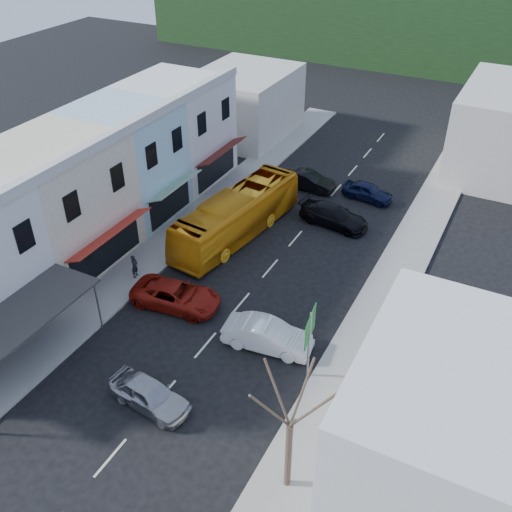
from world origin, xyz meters
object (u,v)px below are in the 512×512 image
Objects in this scene: street_tree at (290,426)px; car_silver at (149,395)px; bus at (237,216)px; car_white at (267,337)px; pedestrian_left at (134,265)px; car_red at (176,296)px; traffic_signal at (448,137)px; direction_sign at (309,346)px.

car_silver is at bearing 173.07° from street_tree.
car_white is at bearing -45.57° from bus.
car_white is at bearing -20.96° from car_silver.
pedestrian_left is at bearing 72.90° from car_white.
street_tree is (14.51, -8.86, 2.80)m from pedestrian_left.
car_silver is 0.96× the size of car_red.
car_white is 2.59× the size of pedestrian_left.
car_red is 0.92× the size of traffic_signal.
bus is 2.52× the size of car_red.
pedestrian_left reaches higher than car_red.
street_tree is at bearing -131.79° from pedestrian_left.
car_red is 2.71× the size of pedestrian_left.
car_red is (-3.09, 6.86, 0.00)m from car_silver.
bus reaches higher than car_silver.
car_red is at bearing 160.78° from direction_sign.
direction_sign is (2.76, -1.06, 1.42)m from car_white.
car_white is (3.22, 6.17, 0.00)m from car_silver.
direction_sign reaches higher than pedestrian_left.
bus reaches higher than car_white.
car_silver is 1.00× the size of car_white.
car_white is 0.58× the size of street_tree.
car_silver is 0.88× the size of traffic_signal.
car_white is 0.88× the size of traffic_signal.
pedestrian_left is 29.01m from traffic_signal.
car_red is 0.61× the size of street_tree.
car_white is at bearing -103.12° from car_red.
street_tree reaches higher than traffic_signal.
car_red is at bearing 30.87° from car_silver.
traffic_signal is at bearing 67.80° from bus.
pedestrian_left is 17.22m from street_tree.
car_white is 10.24m from pedestrian_left.
traffic_signal is at bearing -38.39° from pedestrian_left.
car_silver is 6.96m from car_white.
bus is 6.82× the size of pedestrian_left.
bus is at bearing 124.85° from street_tree.
street_tree is (10.73, -7.79, 3.10)m from car_red.
pedestrian_left is (-3.77, 1.07, 0.30)m from car_red.
car_red is (-6.31, 0.70, 0.00)m from car_white.
car_red is at bearing 54.14° from traffic_signal.
traffic_signal reaches higher than direction_sign.
bus reaches higher than pedestrian_left.
street_tree is at bearing -47.71° from bus.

